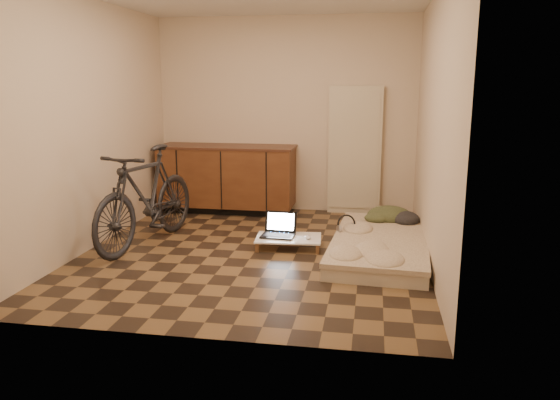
% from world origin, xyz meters
% --- Properties ---
extents(room_shell, '(3.50, 4.00, 2.60)m').
position_xyz_m(room_shell, '(0.00, 0.00, 1.30)').
color(room_shell, brown).
rests_on(room_shell, ground).
extents(cabinets, '(1.84, 0.62, 0.91)m').
position_xyz_m(cabinets, '(-0.75, 1.70, 0.47)').
color(cabinets, black).
rests_on(cabinets, ground).
extents(appliance_panel, '(0.70, 0.10, 1.70)m').
position_xyz_m(appliance_panel, '(0.95, 1.94, 0.85)').
color(appliance_panel, beige).
rests_on(appliance_panel, ground).
extents(bicycle, '(0.88, 1.90, 1.18)m').
position_xyz_m(bicycle, '(-1.20, 0.04, 0.59)').
color(bicycle, black).
rests_on(bicycle, ground).
extents(futon, '(1.09, 2.06, 0.17)m').
position_xyz_m(futon, '(1.30, 0.19, 0.09)').
color(futon, beige).
rests_on(futon, ground).
extents(clothing_pile, '(0.58, 0.49, 0.22)m').
position_xyz_m(clothing_pile, '(1.45, 0.95, 0.28)').
color(clothing_pile, '#394126').
rests_on(clothing_pile, futon).
extents(headphones, '(0.31, 0.30, 0.16)m').
position_xyz_m(headphones, '(0.93, 0.38, 0.25)').
color(headphones, black).
rests_on(headphones, futon).
extents(lap_desk, '(0.73, 0.50, 0.12)m').
position_xyz_m(lap_desk, '(0.33, 0.21, 0.10)').
color(lap_desk, brown).
rests_on(lap_desk, ground).
extents(laptop, '(0.36, 0.33, 0.24)m').
position_xyz_m(laptop, '(0.21, 0.26, 0.17)').
color(laptop, black).
rests_on(laptop, lap_desk).
extents(mouse, '(0.10, 0.13, 0.04)m').
position_xyz_m(mouse, '(0.53, 0.18, 0.14)').
color(mouse, white).
rests_on(mouse, lap_desk).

